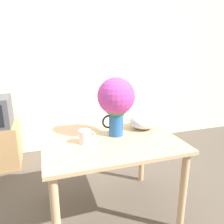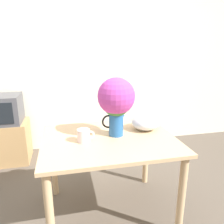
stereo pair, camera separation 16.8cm
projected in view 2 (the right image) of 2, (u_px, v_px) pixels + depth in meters
wall_back at (73, 62)px, 3.15m from camera, size 8.00×0.05×2.60m
table at (109, 150)px, 1.90m from camera, size 1.12×0.89×0.75m
flower_vase at (116, 100)px, 1.84m from camera, size 0.32×0.32×0.51m
coffee_mug at (84, 136)px, 1.78m from camera, size 0.14×0.10×0.11m
white_bowl at (145, 122)px, 2.05m from camera, size 0.26×0.26×0.14m
tv_stand at (4, 142)px, 2.93m from camera, size 0.64×0.45×0.55m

